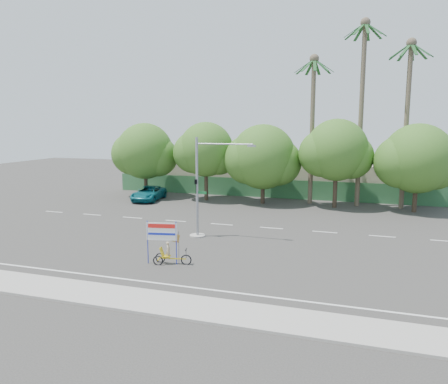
% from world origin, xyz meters
% --- Properties ---
extents(ground, '(120.00, 120.00, 0.00)m').
position_xyz_m(ground, '(0.00, 0.00, 0.00)').
color(ground, '#33302D').
rests_on(ground, ground).
extents(sidewalk_near, '(50.00, 2.40, 0.12)m').
position_xyz_m(sidewalk_near, '(0.00, -7.50, 0.06)').
color(sidewalk_near, gray).
rests_on(sidewalk_near, ground).
extents(fence, '(38.00, 0.08, 2.00)m').
position_xyz_m(fence, '(0.00, 21.50, 1.00)').
color(fence, '#336B3D').
rests_on(fence, ground).
extents(building_left, '(12.00, 8.00, 4.00)m').
position_xyz_m(building_left, '(-10.00, 26.00, 2.00)').
color(building_left, '#C5B39C').
rests_on(building_left, ground).
extents(building_right, '(14.00, 8.00, 3.60)m').
position_xyz_m(building_right, '(8.00, 26.00, 1.80)').
color(building_right, '#C5B39C').
rests_on(building_right, ground).
extents(tree_far_left, '(7.14, 6.00, 7.96)m').
position_xyz_m(tree_far_left, '(-14.05, 18.00, 4.76)').
color(tree_far_left, '#473828').
rests_on(tree_far_left, ground).
extents(tree_left, '(6.66, 5.60, 8.07)m').
position_xyz_m(tree_left, '(-7.05, 18.00, 5.06)').
color(tree_left, '#473828').
rests_on(tree_left, ground).
extents(tree_center, '(7.62, 6.40, 7.85)m').
position_xyz_m(tree_center, '(-1.05, 18.00, 4.47)').
color(tree_center, '#473828').
rests_on(tree_center, ground).
extents(tree_right, '(6.90, 5.80, 8.36)m').
position_xyz_m(tree_right, '(5.95, 18.00, 5.24)').
color(tree_right, '#473828').
rests_on(tree_right, ground).
extents(tree_far_right, '(7.38, 6.20, 7.94)m').
position_xyz_m(tree_far_right, '(12.95, 18.00, 4.64)').
color(tree_far_right, '#473828').
rests_on(tree_far_right, ground).
extents(palm_tall, '(3.73, 3.79, 17.45)m').
position_xyz_m(palm_tall, '(8.00, 19.50, 10.46)').
color(palm_tall, '#70604C').
rests_on(palm_tall, ground).
extents(palm_mid, '(3.73, 3.79, 15.45)m').
position_xyz_m(palm_mid, '(12.00, 19.50, 9.40)').
color(palm_mid, '#70604C').
rests_on(palm_mid, ground).
extents(palm_short, '(3.73, 3.79, 14.45)m').
position_xyz_m(palm_short, '(3.50, 19.50, 8.86)').
color(palm_short, '#70604C').
rests_on(palm_short, ground).
extents(traffic_signal, '(4.72, 1.10, 7.00)m').
position_xyz_m(traffic_signal, '(-2.20, 3.98, 2.92)').
color(traffic_signal, gray).
rests_on(traffic_signal, ground).
extents(trike_billboard, '(2.54, 0.85, 2.53)m').
position_xyz_m(trike_billboard, '(-1.93, -2.29, 1.02)').
color(trike_billboard, black).
rests_on(trike_billboard, ground).
extents(pickup_truck, '(3.03, 5.51, 1.46)m').
position_xyz_m(pickup_truck, '(-12.64, 15.98, 0.73)').
color(pickup_truck, '#0F626D').
rests_on(pickup_truck, ground).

